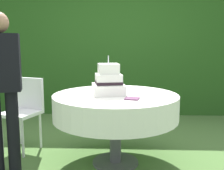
{
  "coord_description": "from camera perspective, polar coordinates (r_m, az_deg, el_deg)",
  "views": [
    {
      "loc": [
        0.07,
        -2.7,
        1.27
      ],
      "look_at": [
        -0.04,
        -0.0,
        0.87
      ],
      "focal_mm": 41.18,
      "sensor_mm": 36.0,
      "label": 1
    }
  ],
  "objects": [
    {
      "name": "garden_chair",
      "position": [
        3.39,
        -18.76,
        -4.52
      ],
      "size": [
        0.52,
        0.52,
        0.89
      ],
      "color": "white",
      "rests_on": "ground_plane"
    },
    {
      "name": "wedding_cake",
      "position": [
        2.72,
        -0.76,
        0.66
      ],
      "size": [
        0.39,
        0.39,
        0.41
      ],
      "color": "white",
      "rests_on": "cake_table"
    },
    {
      "name": "cake_table",
      "position": [
        2.77,
        0.79,
        -4.73
      ],
      "size": [
        1.34,
        1.34,
        0.77
      ],
      "color": "#4C4C51",
      "rests_on": "ground_plane"
    },
    {
      "name": "napkin_stack",
      "position": [
        2.49,
        4.48,
        -3.0
      ],
      "size": [
        0.16,
        0.16,
        0.01
      ],
      "primitive_type": "cube",
      "rotation": [
        0.0,
        0.0,
        -0.24
      ],
      "color": "#603856",
      "rests_on": "cake_table"
    },
    {
      "name": "serving_plate_near",
      "position": [
        2.87,
        -8.47,
        -1.57
      ],
      "size": [
        0.13,
        0.13,
        0.01
      ],
      "primitive_type": "cylinder",
      "color": "white",
      "rests_on": "cake_table"
    },
    {
      "name": "standing_person",
      "position": [
        2.69,
        -23.32,
        0.38
      ],
      "size": [
        0.4,
        0.3,
        1.6
      ],
      "color": "black",
      "rests_on": "ground_plane"
    },
    {
      "name": "foliage_hedge",
      "position": [
        5.08,
        1.54,
        6.97
      ],
      "size": [
        5.84,
        0.64,
        2.29
      ],
      "primitive_type": "cube",
      "color": "#234C19",
      "rests_on": "ground_plane"
    },
    {
      "name": "serving_plate_far",
      "position": [
        2.7,
        8.74,
        -2.19
      ],
      "size": [
        0.13,
        0.13,
        0.01
      ],
      "primitive_type": "cylinder",
      "color": "white",
      "rests_on": "cake_table"
    },
    {
      "name": "ground_plane",
      "position": [
        2.98,
        0.76,
        -16.85
      ],
      "size": [
        20.0,
        20.0,
        0.0
      ],
      "primitive_type": "plane",
      "color": "#476B33"
    }
  ]
}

